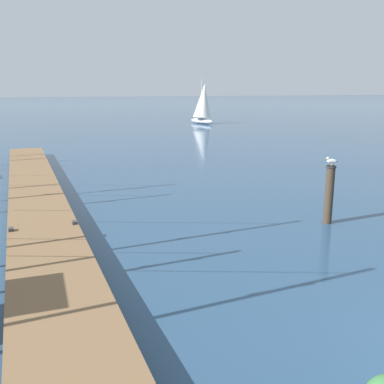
% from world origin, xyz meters
% --- Properties ---
extents(floating_dock, '(2.96, 24.14, 0.53)m').
position_xyz_m(floating_dock, '(-6.62, 13.31, 0.36)').
color(floating_dock, brown).
rests_on(floating_dock, ground).
extents(mooring_piling, '(0.30, 0.30, 1.79)m').
position_xyz_m(mooring_piling, '(1.85, 7.63, 0.93)').
color(mooring_piling, '#3D3023').
rests_on(mooring_piling, ground).
extents(perched_seagull, '(0.37, 0.22, 0.27)m').
position_xyz_m(perched_seagull, '(1.86, 7.63, 1.93)').
color(perched_seagull, gold).
rests_on(perched_seagull, mooring_piling).
extents(distant_sailboat, '(2.82, 4.14, 5.00)m').
position_xyz_m(distant_sailboat, '(11.41, 44.32, 2.24)').
color(distant_sailboat, silver).
rests_on(distant_sailboat, ground).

